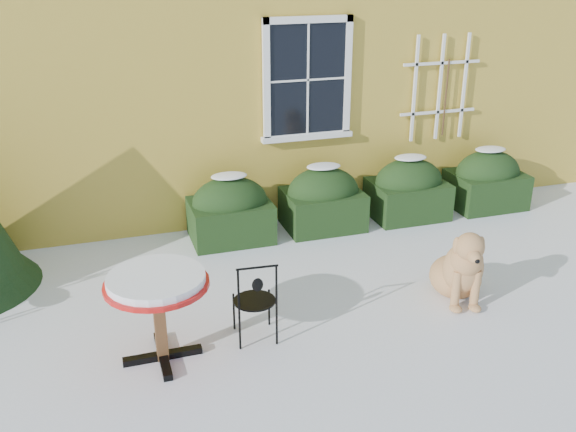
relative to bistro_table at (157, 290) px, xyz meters
name	(u,v)px	position (x,y,z in m)	size (l,w,h in m)	color
ground	(318,335)	(1.53, -0.08, -0.74)	(80.00, 80.00, 0.00)	white
hedge_row	(366,195)	(3.18, 2.47, -0.33)	(4.95, 0.80, 0.91)	black
bistro_table	(157,290)	(0.00, 0.00, 0.00)	(0.95, 0.95, 0.88)	black
patio_chair_near	(255,300)	(0.93, 0.06, -0.30)	(0.42, 0.42, 0.87)	black
dog	(461,270)	(3.25, 0.13, -0.37)	(0.70, 0.96, 0.90)	tan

